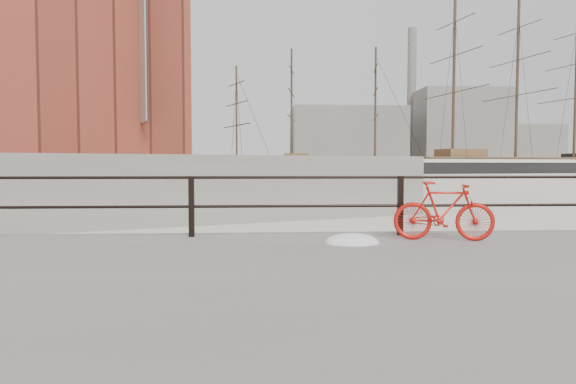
# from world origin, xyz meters

# --- Properties ---
(far_quay) EXTENTS (78.44, 148.07, 1.80)m
(far_quay) POSITION_xyz_m (-40.00, 72.00, 0.90)
(far_quay) COLOR gray
(far_quay) RESTS_ON ground
(bicycle) EXTENTS (1.56, 0.54, 0.93)m
(bicycle) POSITION_xyz_m (-2.99, -0.81, 0.82)
(bicycle) COLOR #B9130C
(bicycle) RESTS_ON promenade
(barque_black) EXTENTS (64.43, 33.30, 34.69)m
(barque_black) POSITION_xyz_m (43.78, 87.79, 0.00)
(barque_black) COLOR black
(barque_black) RESTS_ON ground
(schooner_mid) EXTENTS (31.95, 17.47, 21.67)m
(schooner_mid) POSITION_xyz_m (6.49, 75.90, 0.00)
(schooner_mid) COLOR beige
(schooner_mid) RESTS_ON ground
(schooner_left) EXTENTS (26.96, 20.39, 18.63)m
(schooner_left) POSITION_xyz_m (-14.47, 73.95, 0.00)
(schooner_left) COLOR silver
(schooner_left) RESTS_ON ground
(apartment_mustard) EXTENTS (26.02, 22.15, 22.20)m
(apartment_mustard) POSITION_xyz_m (-29.49, 40.65, 12.90)
(apartment_mustard) COLOR gold
(apartment_mustard) RESTS_ON far_quay
(apartment_cream) EXTENTS (24.16, 21.40, 21.20)m
(apartment_cream) POSITION_xyz_m (-38.11, 61.98, 12.40)
(apartment_cream) COLOR beige
(apartment_cream) RESTS_ON far_quay
(apartment_grey) EXTENTS (26.02, 22.15, 23.20)m
(apartment_grey) POSITION_xyz_m (-46.35, 82.38, 13.40)
(apartment_grey) COLOR #A7A7A2
(apartment_grey) RESTS_ON far_quay
(apartment_brick) EXTENTS (27.87, 22.90, 21.20)m
(apartment_brick) POSITION_xyz_m (-54.97, 103.70, 12.40)
(apartment_brick) COLOR brown
(apartment_brick) RESTS_ON far_quay
(industrial_west) EXTENTS (32.00, 18.00, 18.00)m
(industrial_west) POSITION_xyz_m (20.00, 140.00, 9.00)
(industrial_west) COLOR gray
(industrial_west) RESTS_ON ground
(industrial_mid) EXTENTS (26.00, 20.00, 24.00)m
(industrial_mid) POSITION_xyz_m (55.00, 145.00, 12.00)
(industrial_mid) COLOR gray
(industrial_mid) RESTS_ON ground
(industrial_east) EXTENTS (20.00, 16.00, 14.00)m
(industrial_east) POSITION_xyz_m (78.00, 150.00, 7.00)
(industrial_east) COLOR gray
(industrial_east) RESTS_ON ground
(smokestack) EXTENTS (2.80, 2.80, 44.00)m
(smokestack) POSITION_xyz_m (42.00, 150.00, 22.00)
(smokestack) COLOR gray
(smokestack) RESTS_ON ground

